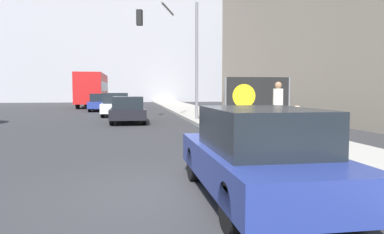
% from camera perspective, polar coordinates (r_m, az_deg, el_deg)
% --- Properties ---
extents(ground_plane, '(160.00, 160.00, 0.00)m').
position_cam_1_polar(ground_plane, '(6.36, -2.14, -11.74)').
color(ground_plane, '#303033').
extents(sidewalk_curb, '(3.52, 90.00, 0.17)m').
position_cam_1_polar(sidewalk_curb, '(21.70, 3.68, -0.25)').
color(sidewalk_curb, '#A8A399').
rests_on(sidewalk_curb, ground_plane).
extents(building_backdrop_far, '(52.00, 12.00, 30.41)m').
position_cam_1_polar(building_backdrop_far, '(61.96, -10.75, 16.62)').
color(building_backdrop_far, '#99999E').
rests_on(building_backdrop_far, ground_plane).
extents(seated_protester, '(0.94, 0.77, 1.20)m').
position_cam_1_polar(seated_protester, '(9.18, 15.74, -1.81)').
color(seated_protester, '#474C56').
rests_on(seated_protester, sidewalk_curb).
extents(jogger_on_sidewalk, '(0.34, 0.34, 1.85)m').
position_cam_1_polar(jogger_on_sidewalk, '(13.12, 12.95, 1.34)').
color(jogger_on_sidewalk, '#756651').
rests_on(jogger_on_sidewalk, sidewalk_curb).
extents(pedestrian_behind, '(0.34, 0.34, 1.67)m').
position_cam_1_polar(pedestrian_behind, '(15.92, 10.28, 1.48)').
color(pedestrian_behind, black).
rests_on(pedestrian_behind, sidewalk_curb).
extents(protest_banner, '(2.47, 0.06, 2.03)m').
position_cam_1_polar(protest_banner, '(13.77, 9.92, 2.01)').
color(protest_banner, slate).
rests_on(protest_banner, sidewalk_curb).
extents(traffic_light_pole, '(3.28, 3.05, 6.23)m').
position_cam_1_polar(traffic_light_pole, '(20.66, -2.48, 11.46)').
color(traffic_light_pole, slate).
rests_on(traffic_light_pole, sidewalk_curb).
extents(parked_car_curbside, '(1.77, 4.38, 1.46)m').
position_cam_1_polar(parked_car_curbside, '(6.01, 10.07, -5.62)').
color(parked_car_curbside, navy).
rests_on(parked_car_curbside, ground_plane).
extents(car_on_road_nearest, '(1.80, 4.57, 1.39)m').
position_cam_1_polar(car_on_road_nearest, '(20.23, -9.74, 1.13)').
color(car_on_road_nearest, black).
rests_on(car_on_road_nearest, ground_plane).
extents(car_on_road_midblock, '(1.83, 4.25, 1.55)m').
position_cam_1_polar(car_on_road_midblock, '(25.48, -11.49, 1.85)').
color(car_on_road_midblock, white).
rests_on(car_on_road_midblock, ground_plane).
extents(car_on_road_distant, '(1.79, 4.40, 1.45)m').
position_cam_1_polar(car_on_road_distant, '(31.95, -13.72, 2.19)').
color(car_on_road_distant, navy).
rests_on(car_on_road_distant, ground_plane).
extents(city_bus_on_road, '(2.49, 10.43, 3.38)m').
position_cam_1_polar(city_bus_on_road, '(39.94, -14.92, 4.28)').
color(city_bus_on_road, red).
rests_on(city_bus_on_road, ground_plane).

